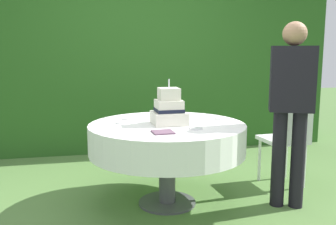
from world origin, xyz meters
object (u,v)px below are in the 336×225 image
(serving_plate_near, at_px, (130,119))
(garden_chair, at_px, (287,135))
(serving_plate_right, at_px, (221,119))
(cake_table, at_px, (167,138))
(napkin_stack, at_px, (163,132))
(wedding_cake, at_px, (169,110))
(serving_plate_left, at_px, (196,128))
(serving_plate_far, at_px, (121,123))
(standing_person, at_px, (291,102))

(serving_plate_near, height_order, garden_chair, garden_chair)
(serving_plate_right, bearing_deg, garden_chair, 4.40)
(cake_table, xyz_separation_m, serving_plate_right, (0.54, 0.12, 0.14))
(napkin_stack, relative_size, garden_chair, 0.18)
(wedding_cake, distance_m, garden_chair, 1.30)
(serving_plate_left, distance_m, serving_plate_right, 0.53)
(serving_plate_near, height_order, napkin_stack, same)
(serving_plate_far, xyz_separation_m, napkin_stack, (0.28, -0.46, -0.00))
(serving_plate_far, bearing_deg, serving_plate_left, -33.17)
(garden_chair, distance_m, standing_person, 0.64)
(serving_plate_near, distance_m, standing_person, 1.44)
(serving_plate_left, height_order, napkin_stack, same)
(wedding_cake, height_order, standing_person, standing_person)
(wedding_cake, xyz_separation_m, napkin_stack, (-0.13, -0.35, -0.12))
(serving_plate_far, bearing_deg, cake_table, -14.23)
(cake_table, xyz_separation_m, serving_plate_far, (-0.39, 0.10, 0.14))
(wedding_cake, bearing_deg, serving_plate_far, 164.36)
(serving_plate_far, height_order, serving_plate_right, same)
(cake_table, relative_size, napkin_stack, 8.56)
(standing_person, bearing_deg, serving_plate_near, 156.74)
(napkin_stack, bearing_deg, serving_plate_far, 121.11)
(serving_plate_right, bearing_deg, cake_table, -167.86)
(serving_plate_near, xyz_separation_m, napkin_stack, (0.18, -0.66, -0.00))
(serving_plate_right, distance_m, garden_chair, 0.76)
(cake_table, bearing_deg, serving_plate_right, 12.14)
(cake_table, height_order, serving_plate_left, serving_plate_left)
(cake_table, distance_m, garden_chair, 1.28)
(serving_plate_near, distance_m, serving_plate_left, 0.74)
(serving_plate_far, height_order, standing_person, standing_person)
(serving_plate_far, bearing_deg, napkin_stack, -58.89)
(serving_plate_near, bearing_deg, serving_plate_far, -115.84)
(serving_plate_right, xyz_separation_m, standing_person, (0.49, -0.39, 0.19))
(cake_table, height_order, standing_person, standing_person)
(serving_plate_left, bearing_deg, serving_plate_right, 47.43)
(standing_person, bearing_deg, napkin_stack, -175.37)
(serving_plate_near, relative_size, serving_plate_left, 1.21)
(serving_plate_right, xyz_separation_m, garden_chair, (0.73, 0.06, -0.20))
(napkin_stack, bearing_deg, serving_plate_left, 17.29)
(cake_table, bearing_deg, garden_chair, 7.72)
(serving_plate_far, bearing_deg, serving_plate_right, 1.04)
(serving_plate_near, xyz_separation_m, serving_plate_left, (0.47, -0.57, 0.00))
(cake_table, distance_m, serving_plate_right, 0.57)
(serving_plate_right, height_order, garden_chair, garden_chair)
(garden_chair, bearing_deg, cake_table, -172.28)
(serving_plate_right, bearing_deg, standing_person, -38.55)
(wedding_cake, height_order, serving_plate_far, wedding_cake)
(wedding_cake, distance_m, serving_plate_left, 0.33)
(napkin_stack, bearing_deg, standing_person, 4.63)
(serving_plate_far, bearing_deg, standing_person, -14.70)
(serving_plate_near, bearing_deg, napkin_stack, -74.36)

